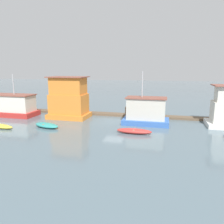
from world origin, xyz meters
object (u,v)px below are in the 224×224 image
at_px(houseboat_red, 13,106).
at_px(mooring_post_far_left, 126,112).
at_px(houseboat_blue, 146,112).
at_px(dinghy_yellow, 0,126).
at_px(dinghy_red, 134,131).
at_px(mooring_post_centre, 23,107).
at_px(mooring_post_near_right, 19,107).
at_px(houseboat_orange, 69,99).
at_px(dinghy_teal, 47,125).

distance_m(houseboat_red, mooring_post_far_left, 16.30).
distance_m(houseboat_red, houseboat_blue, 19.11).
distance_m(dinghy_yellow, dinghy_red, 15.55).
bearing_deg(mooring_post_far_left, dinghy_yellow, -146.45).
height_order(mooring_post_centre, mooring_post_near_right, mooring_post_centre).
bearing_deg(houseboat_red, houseboat_blue, -0.44).
relative_size(houseboat_red, houseboat_blue, 1.05).
xyz_separation_m(houseboat_orange, mooring_post_near_right, (-9.43, 1.97, -1.87)).
relative_size(dinghy_yellow, mooring_post_near_right, 2.68).
bearing_deg(houseboat_blue, mooring_post_centre, 171.78).
height_order(houseboat_red, mooring_post_far_left, houseboat_red).
xyz_separation_m(houseboat_red, houseboat_blue, (19.11, -0.15, 0.05)).
distance_m(houseboat_red, dinghy_teal, 9.47).
distance_m(houseboat_red, mooring_post_near_right, 2.91).
height_order(houseboat_orange, dinghy_teal, houseboat_orange).
bearing_deg(mooring_post_near_right, dinghy_yellow, -66.43).
height_order(dinghy_yellow, dinghy_teal, dinghy_teal).
xyz_separation_m(dinghy_teal, mooring_post_near_right, (-9.09, 7.38, 0.50)).
distance_m(houseboat_blue, mooring_post_centre, 19.58).
xyz_separation_m(houseboat_blue, dinghy_teal, (-10.99, -4.58, -1.24)).
xyz_separation_m(mooring_post_far_left, mooring_post_centre, (-16.33, 0.00, 0.01)).
bearing_deg(dinghy_yellow, houseboat_blue, 20.16).
relative_size(dinghy_teal, mooring_post_centre, 2.32).
xyz_separation_m(dinghy_teal, dinghy_red, (10.21, 0.05, 0.01)).
relative_size(houseboat_blue, dinghy_teal, 1.76).
relative_size(dinghy_yellow, mooring_post_far_left, 2.63).
distance_m(houseboat_blue, mooring_post_far_left, 4.19).
bearing_deg(mooring_post_far_left, mooring_post_centre, 180.00).
bearing_deg(dinghy_yellow, mooring_post_centre, 109.50).
height_order(dinghy_teal, mooring_post_far_left, mooring_post_far_left).
bearing_deg(dinghy_teal, dinghy_yellow, -165.24).
relative_size(houseboat_blue, mooring_post_far_left, 4.15).
bearing_deg(houseboat_orange, houseboat_red, -175.38).
distance_m(houseboat_orange, mooring_post_centre, 9.12).
relative_size(houseboat_orange, mooring_post_far_left, 3.67).
bearing_deg(mooring_post_centre, mooring_post_far_left, 0.00).
bearing_deg(houseboat_blue, houseboat_orange, 175.53).
height_order(mooring_post_far_left, mooring_post_near_right, mooring_post_far_left).
xyz_separation_m(houseboat_orange, dinghy_teal, (-0.34, -5.41, -2.37)).
relative_size(dinghy_teal, mooring_post_far_left, 2.36).
bearing_deg(houseboat_red, mooring_post_far_left, 9.36).
relative_size(dinghy_yellow, mooring_post_centre, 2.59).
bearing_deg(houseboat_blue, houseboat_red, 179.56).
distance_m(houseboat_red, dinghy_yellow, 6.86).
bearing_deg(mooring_post_centre, dinghy_red, -21.51).
height_order(dinghy_teal, mooring_post_near_right, mooring_post_near_right).
distance_m(houseboat_red, mooring_post_centre, 2.74).
height_order(houseboat_orange, mooring_post_far_left, houseboat_orange).
height_order(dinghy_teal, dinghy_red, dinghy_red).
bearing_deg(houseboat_blue, mooring_post_near_right, 172.07).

